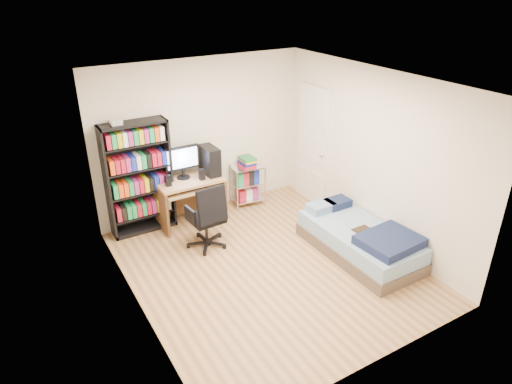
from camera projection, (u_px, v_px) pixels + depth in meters
room at (269, 183)px, 5.68m from camera, size 3.58×4.08×2.58m
media_shelf at (139, 177)px, 6.75m from camera, size 0.97×0.32×1.79m
computer_desk at (194, 181)px, 7.10m from camera, size 1.00×0.58×1.26m
office_chair at (208, 227)px, 6.54m from camera, size 0.63×0.63×1.00m
wire_cart at (247, 174)px, 7.67m from camera, size 0.57×0.44×0.86m
bed at (360, 240)px, 6.40m from camera, size 0.90×1.80×0.51m
door at (313, 146)px, 7.62m from camera, size 0.12×0.80×2.00m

